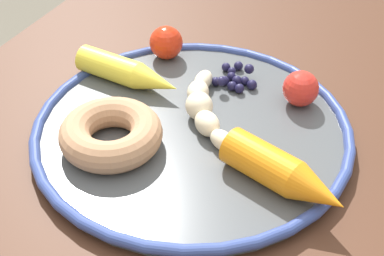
{
  "coord_description": "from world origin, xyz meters",
  "views": [
    {
      "loc": [
        0.4,
        0.16,
        1.14
      ],
      "look_at": [
        -0.03,
        -0.04,
        0.75
      ],
      "focal_mm": 53.54,
      "sensor_mm": 36.0,
      "label": 1
    }
  ],
  "objects_px": {
    "banana": "(204,107)",
    "tomato_near": "(301,89)",
    "carrot_orange": "(284,174)",
    "carrot_yellow": "(128,73)",
    "tomato_mid": "(166,43)",
    "dining_table": "(214,236)",
    "donut": "(111,134)",
    "plate": "(192,130)",
    "blueberry_pile": "(235,78)"
  },
  "relations": [
    {
      "from": "banana",
      "to": "tomato_near",
      "type": "relative_size",
      "value": 3.07
    },
    {
      "from": "carrot_orange",
      "to": "carrot_yellow",
      "type": "bearing_deg",
      "value": -112.28
    },
    {
      "from": "tomato_near",
      "to": "tomato_mid",
      "type": "distance_m",
      "value": 0.18
    },
    {
      "from": "carrot_orange",
      "to": "tomato_mid",
      "type": "height_order",
      "value": "tomato_mid"
    },
    {
      "from": "dining_table",
      "to": "carrot_yellow",
      "type": "xyz_separation_m",
      "value": [
        -0.08,
        -0.15,
        0.14
      ]
    },
    {
      "from": "donut",
      "to": "carrot_yellow",
      "type": "bearing_deg",
      "value": -158.99
    },
    {
      "from": "dining_table",
      "to": "carrot_yellow",
      "type": "distance_m",
      "value": 0.21
    },
    {
      "from": "plate",
      "to": "tomato_near",
      "type": "relative_size",
      "value": 8.48
    },
    {
      "from": "plate",
      "to": "carrot_yellow",
      "type": "height_order",
      "value": "carrot_yellow"
    },
    {
      "from": "dining_table",
      "to": "donut",
      "type": "height_order",
      "value": "donut"
    },
    {
      "from": "plate",
      "to": "tomato_near",
      "type": "height_order",
      "value": "tomato_near"
    },
    {
      "from": "dining_table",
      "to": "plate",
      "type": "distance_m",
      "value": 0.13
    },
    {
      "from": "banana",
      "to": "tomato_mid",
      "type": "height_order",
      "value": "tomato_mid"
    },
    {
      "from": "banana",
      "to": "donut",
      "type": "bearing_deg",
      "value": -37.26
    },
    {
      "from": "plate",
      "to": "tomato_mid",
      "type": "height_order",
      "value": "tomato_mid"
    },
    {
      "from": "plate",
      "to": "tomato_mid",
      "type": "bearing_deg",
      "value": -142.16
    },
    {
      "from": "tomato_near",
      "to": "carrot_orange",
      "type": "bearing_deg",
      "value": 10.58
    },
    {
      "from": "banana",
      "to": "blueberry_pile",
      "type": "bearing_deg",
      "value": 174.87
    },
    {
      "from": "carrot_orange",
      "to": "donut",
      "type": "xyz_separation_m",
      "value": [
        0.02,
        -0.18,
        -0.0
      ]
    },
    {
      "from": "dining_table",
      "to": "blueberry_pile",
      "type": "relative_size",
      "value": 15.37
    },
    {
      "from": "blueberry_pile",
      "to": "tomato_mid",
      "type": "relative_size",
      "value": 1.49
    },
    {
      "from": "dining_table",
      "to": "carrot_yellow",
      "type": "height_order",
      "value": "carrot_yellow"
    },
    {
      "from": "blueberry_pile",
      "to": "tomato_near",
      "type": "xyz_separation_m",
      "value": [
        0.01,
        0.08,
        0.01
      ]
    },
    {
      "from": "dining_table",
      "to": "tomato_near",
      "type": "xyz_separation_m",
      "value": [
        -0.12,
        0.05,
        0.14
      ]
    },
    {
      "from": "tomato_near",
      "to": "carrot_yellow",
      "type": "bearing_deg",
      "value": -75.95
    },
    {
      "from": "plate",
      "to": "donut",
      "type": "bearing_deg",
      "value": -45.28
    },
    {
      "from": "donut",
      "to": "tomato_mid",
      "type": "bearing_deg",
      "value": -171.07
    },
    {
      "from": "dining_table",
      "to": "blueberry_pile",
      "type": "height_order",
      "value": "blueberry_pile"
    },
    {
      "from": "donut",
      "to": "tomato_mid",
      "type": "height_order",
      "value": "tomato_mid"
    },
    {
      "from": "blueberry_pile",
      "to": "banana",
      "type": "bearing_deg",
      "value": -5.13
    },
    {
      "from": "dining_table",
      "to": "tomato_near",
      "type": "relative_size",
      "value": 23.66
    },
    {
      "from": "tomato_near",
      "to": "tomato_mid",
      "type": "relative_size",
      "value": 0.97
    },
    {
      "from": "donut",
      "to": "blueberry_pile",
      "type": "bearing_deg",
      "value": 155.8
    },
    {
      "from": "dining_table",
      "to": "tomato_mid",
      "type": "distance_m",
      "value": 0.24
    },
    {
      "from": "plate",
      "to": "banana",
      "type": "bearing_deg",
      "value": 172.86
    },
    {
      "from": "donut",
      "to": "blueberry_pile",
      "type": "height_order",
      "value": "donut"
    },
    {
      "from": "carrot_orange",
      "to": "carrot_yellow",
      "type": "relative_size",
      "value": 0.98
    },
    {
      "from": "plate",
      "to": "banana",
      "type": "height_order",
      "value": "banana"
    },
    {
      "from": "carrot_orange",
      "to": "carrot_yellow",
      "type": "distance_m",
      "value": 0.24
    },
    {
      "from": "plate",
      "to": "donut",
      "type": "xyz_separation_m",
      "value": [
        0.06,
        -0.06,
        0.02
      ]
    },
    {
      "from": "carrot_orange",
      "to": "donut",
      "type": "distance_m",
      "value": 0.18
    },
    {
      "from": "tomato_near",
      "to": "dining_table",
      "type": "bearing_deg",
      "value": -21.29
    },
    {
      "from": "carrot_orange",
      "to": "blueberry_pile",
      "type": "distance_m",
      "value": 0.18
    },
    {
      "from": "dining_table",
      "to": "carrot_orange",
      "type": "bearing_deg",
      "value": 79.24
    },
    {
      "from": "plate",
      "to": "blueberry_pile",
      "type": "height_order",
      "value": "blueberry_pile"
    },
    {
      "from": "plate",
      "to": "carrot_orange",
      "type": "distance_m",
      "value": 0.13
    },
    {
      "from": "dining_table",
      "to": "blueberry_pile",
      "type": "xyz_separation_m",
      "value": [
        -0.13,
        -0.03,
        0.13
      ]
    },
    {
      "from": "carrot_yellow",
      "to": "tomato_near",
      "type": "relative_size",
      "value": 3.33
    },
    {
      "from": "plate",
      "to": "blueberry_pile",
      "type": "distance_m",
      "value": 0.1
    },
    {
      "from": "carrot_orange",
      "to": "dining_table",
      "type": "bearing_deg",
      "value": -100.76
    }
  ]
}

